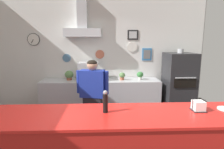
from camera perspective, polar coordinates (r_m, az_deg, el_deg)
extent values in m
cube|color=#9E9E99|center=(4.96, -3.85, 6.76)|extent=(5.48, 0.12, 3.09)
cube|color=white|center=(4.89, -3.87, 6.71)|extent=(5.44, 0.01, 3.05)
cylinder|color=black|center=(5.19, -22.90, 9.88)|extent=(0.31, 0.02, 0.31)
cylinder|color=white|center=(5.18, -22.94, 9.88)|extent=(0.29, 0.01, 0.29)
cube|color=black|center=(5.18, -23.23, 9.35)|extent=(0.07, 0.01, 0.10)
cylinder|color=teal|center=(4.98, -13.73, 4.94)|extent=(0.21, 0.02, 0.21)
cylinder|color=#C1664C|center=(4.88, -3.75, 6.19)|extent=(0.23, 0.02, 0.23)
cylinder|color=white|center=(4.92, 6.19, 8.42)|extent=(0.26, 0.02, 0.26)
cube|color=black|center=(4.92, 6.42, 11.98)|extent=(0.28, 0.02, 0.25)
cube|color=#BCBCBC|center=(4.91, 6.44, 11.98)|extent=(0.20, 0.01, 0.18)
cube|color=teal|center=(5.01, 10.64, 6.10)|extent=(0.25, 0.02, 0.32)
cube|color=slate|center=(5.00, 10.67, 6.09)|extent=(0.18, 0.01, 0.23)
cube|color=silver|center=(4.76, -8.99, 12.55)|extent=(0.90, 0.33, 0.20)
cube|color=silver|center=(4.85, -9.13, 18.99)|extent=(0.24, 0.24, 0.89)
cube|color=red|center=(2.16, -5.77, -12.41)|extent=(4.36, 0.73, 0.03)
cube|color=#B7BABF|center=(4.76, -3.42, -6.90)|extent=(2.92, 0.61, 0.89)
cube|color=#929499|center=(4.86, -3.39, -10.09)|extent=(2.78, 0.56, 0.02)
cube|color=#232326|center=(4.87, 19.65, -3.00)|extent=(0.66, 0.71, 1.56)
cube|color=black|center=(4.51, 21.46, -2.52)|extent=(0.50, 0.02, 0.20)
cube|color=#B7BABF|center=(4.47, 21.66, -0.94)|extent=(0.46, 0.02, 0.02)
cylinder|color=#B7BABF|center=(4.75, 20.27, 6.81)|extent=(0.14, 0.14, 0.10)
cube|color=#232328|center=(3.68, -5.80, -12.84)|extent=(0.37, 0.26, 0.82)
cube|color=#1E339E|center=(3.48, -6.00, -2.75)|extent=(0.48, 0.30, 0.50)
cylinder|color=#1E339E|center=(3.42, -1.71, -2.50)|extent=(0.08, 0.08, 0.43)
cylinder|color=#1E339E|center=(3.54, -10.16, -2.19)|extent=(0.08, 0.08, 0.43)
sphere|color=tan|center=(3.41, -6.11, 2.81)|extent=(0.19, 0.19, 0.19)
ellipsoid|color=black|center=(3.41, -6.13, 3.54)|extent=(0.19, 0.19, 0.11)
cube|color=#B7BABF|center=(4.61, -7.26, 0.95)|extent=(0.47, 0.41, 0.45)
cylinder|color=#4C4C51|center=(4.39, -8.74, 0.15)|extent=(0.06, 0.06, 0.06)
cube|color=black|center=(4.41, -7.47, -2.17)|extent=(0.42, 0.10, 0.04)
sphere|color=black|center=(4.36, -5.68, 1.64)|extent=(0.04, 0.04, 0.04)
cylinder|color=beige|center=(4.72, 8.56, -1.14)|extent=(0.09, 0.09, 0.07)
ellipsoid|color=#387A3D|center=(4.70, 8.59, -0.01)|extent=(0.16, 0.16, 0.15)
cylinder|color=#9E563D|center=(4.76, -12.96, -1.25)|extent=(0.13, 0.13, 0.07)
ellipsoid|color=#5B844C|center=(4.74, -13.01, 0.02)|extent=(0.21, 0.21, 0.19)
cylinder|color=#9E563D|center=(4.65, 3.10, -1.24)|extent=(0.11, 0.11, 0.07)
ellipsoid|color=#5B844C|center=(4.63, 3.11, -0.18)|extent=(0.15, 0.15, 0.14)
cube|color=#262628|center=(2.47, 24.87, -9.89)|extent=(0.15, 0.15, 0.01)
cylinder|color=#262628|center=(2.42, 23.41, -8.64)|extent=(0.01, 0.01, 0.14)
cylinder|color=#262628|center=(2.48, 26.51, -8.38)|extent=(0.01, 0.01, 0.14)
cube|color=white|center=(2.45, 24.97, -8.67)|extent=(0.13, 0.13, 0.11)
cylinder|color=black|center=(2.16, -2.05, -8.85)|extent=(0.06, 0.06, 0.22)
sphere|color=gray|center=(2.12, -2.08, -5.58)|extent=(0.05, 0.05, 0.05)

